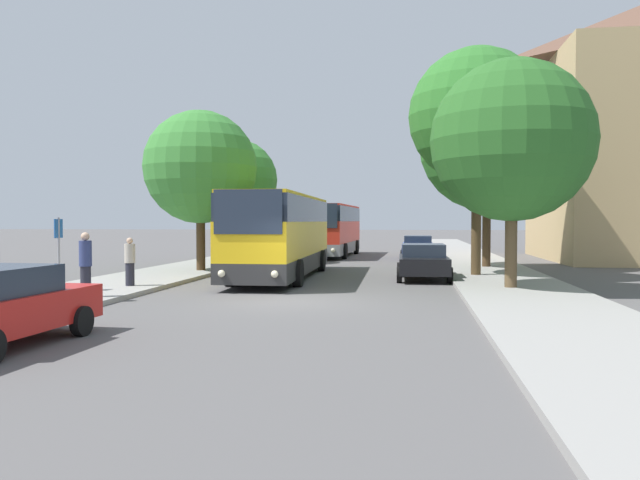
{
  "coord_description": "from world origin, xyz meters",
  "views": [
    {
      "loc": [
        3.48,
        -17.88,
        2.37
      ],
      "look_at": [
        -0.7,
        10.53,
        1.49
      ],
      "focal_mm": 35.0,
      "sensor_mm": 36.0,
      "label": 1
    }
  ],
  "objects_px": {
    "tree_right_mid": "(477,116)",
    "parked_car_right_far": "(418,247)",
    "tree_right_near": "(512,141)",
    "pedestrian_waiting_far": "(130,262)",
    "tree_left_far": "(200,167)",
    "bus_front": "(281,234)",
    "bus_middle": "(332,229)",
    "parked_car_right_near": "(423,261)",
    "bus_stop_sign": "(59,245)",
    "pedestrian_walking_back": "(86,264)",
    "tree_left_near": "(237,180)",
    "tree_right_far": "(487,144)"
  },
  "relations": [
    {
      "from": "bus_middle",
      "to": "tree_right_far",
      "type": "xyz_separation_m",
      "value": [
        8.92,
        -10.17,
        4.3
      ]
    },
    {
      "from": "tree_left_far",
      "to": "bus_stop_sign",
      "type": "bearing_deg",
      "value": -100.42
    },
    {
      "from": "pedestrian_waiting_far",
      "to": "tree_right_near",
      "type": "height_order",
      "value": "tree_right_near"
    },
    {
      "from": "tree_left_near",
      "to": "tree_right_mid",
      "type": "xyz_separation_m",
      "value": [
        12.24,
        -7.16,
        2.04
      ]
    },
    {
      "from": "bus_stop_sign",
      "to": "tree_right_mid",
      "type": "bearing_deg",
      "value": 30.67
    },
    {
      "from": "tree_right_mid",
      "to": "tree_right_far",
      "type": "xyz_separation_m",
      "value": [
        0.98,
        4.84,
        -0.55
      ]
    },
    {
      "from": "tree_left_far",
      "to": "tree_right_far",
      "type": "height_order",
      "value": "tree_right_far"
    },
    {
      "from": "bus_middle",
      "to": "tree_right_mid",
      "type": "bearing_deg",
      "value": -60.58
    },
    {
      "from": "pedestrian_walking_back",
      "to": "tree_right_far",
      "type": "relative_size",
      "value": 0.2
    },
    {
      "from": "pedestrian_waiting_far",
      "to": "tree_right_mid",
      "type": "distance_m",
      "value": 14.85
    },
    {
      "from": "bus_front",
      "to": "tree_right_mid",
      "type": "distance_m",
      "value": 9.42
    },
    {
      "from": "tree_right_mid",
      "to": "parked_car_right_far",
      "type": "bearing_deg",
      "value": 100.0
    },
    {
      "from": "bus_middle",
      "to": "bus_stop_sign",
      "type": "height_order",
      "value": "bus_middle"
    },
    {
      "from": "tree_right_near",
      "to": "tree_right_far",
      "type": "height_order",
      "value": "tree_right_far"
    },
    {
      "from": "tree_left_near",
      "to": "tree_right_near",
      "type": "bearing_deg",
      "value": -43.03
    },
    {
      "from": "bus_front",
      "to": "parked_car_right_far",
      "type": "distance_m",
      "value": 14.99
    },
    {
      "from": "parked_car_right_far",
      "to": "tree_right_near",
      "type": "height_order",
      "value": "tree_right_near"
    },
    {
      "from": "pedestrian_walking_back",
      "to": "tree_right_mid",
      "type": "relative_size",
      "value": 0.2
    },
    {
      "from": "pedestrian_walking_back",
      "to": "bus_stop_sign",
      "type": "bearing_deg",
      "value": 22.5
    },
    {
      "from": "parked_car_right_near",
      "to": "tree_left_far",
      "type": "distance_m",
      "value": 10.85
    },
    {
      "from": "pedestrian_waiting_far",
      "to": "tree_right_near",
      "type": "distance_m",
      "value": 13.55
    },
    {
      "from": "tree_right_far",
      "to": "tree_left_far",
      "type": "bearing_deg",
      "value": -162.29
    },
    {
      "from": "tree_right_far",
      "to": "bus_front",
      "type": "bearing_deg",
      "value": -146.89
    },
    {
      "from": "pedestrian_walking_back",
      "to": "tree_right_near",
      "type": "height_order",
      "value": "tree_right_near"
    },
    {
      "from": "pedestrian_waiting_far",
      "to": "tree_left_far",
      "type": "height_order",
      "value": "tree_left_far"
    },
    {
      "from": "tree_right_near",
      "to": "bus_middle",
      "type": "bearing_deg",
      "value": 113.37
    },
    {
      "from": "pedestrian_walking_back",
      "to": "bus_middle",
      "type": "bearing_deg",
      "value": -38.21
    },
    {
      "from": "tree_left_near",
      "to": "tree_left_far",
      "type": "height_order",
      "value": "tree_left_far"
    },
    {
      "from": "bus_middle",
      "to": "parked_car_right_near",
      "type": "height_order",
      "value": "bus_middle"
    },
    {
      "from": "parked_car_right_far",
      "to": "tree_right_near",
      "type": "xyz_separation_m",
      "value": [
        2.91,
        -17.66,
        4.27
      ]
    },
    {
      "from": "bus_middle",
      "to": "tree_right_far",
      "type": "bearing_deg",
      "value": -47.21
    },
    {
      "from": "pedestrian_walking_back",
      "to": "tree_right_far",
      "type": "bearing_deg",
      "value": -71.03
    },
    {
      "from": "parked_car_right_far",
      "to": "pedestrian_waiting_far",
      "type": "bearing_deg",
      "value": 62.79
    },
    {
      "from": "tree_left_far",
      "to": "tree_right_near",
      "type": "bearing_deg",
      "value": -23.54
    },
    {
      "from": "parked_car_right_far",
      "to": "tree_right_far",
      "type": "height_order",
      "value": "tree_right_far"
    },
    {
      "from": "tree_right_far",
      "to": "bus_middle",
      "type": "bearing_deg",
      "value": 131.25
    },
    {
      "from": "bus_stop_sign",
      "to": "pedestrian_walking_back",
      "type": "xyz_separation_m",
      "value": [
        1.64,
        -1.32,
        -0.49
      ]
    },
    {
      "from": "parked_car_right_far",
      "to": "bus_stop_sign",
      "type": "xyz_separation_m",
      "value": [
        -11.45,
        -20.91,
        0.84
      ]
    },
    {
      "from": "bus_front",
      "to": "tree_left_near",
      "type": "height_order",
      "value": "tree_left_near"
    },
    {
      "from": "pedestrian_walking_back",
      "to": "tree_right_far",
      "type": "height_order",
      "value": "tree_right_far"
    },
    {
      "from": "bus_middle",
      "to": "tree_right_near",
      "type": "xyz_separation_m",
      "value": [
        8.6,
        -19.89,
        3.21
      ]
    },
    {
      "from": "parked_car_right_near",
      "to": "tree_right_near",
      "type": "height_order",
      "value": "tree_right_near"
    },
    {
      "from": "bus_front",
      "to": "pedestrian_walking_back",
      "type": "relative_size",
      "value": 6.29
    },
    {
      "from": "tree_left_far",
      "to": "tree_right_far",
      "type": "relative_size",
      "value": 0.78
    },
    {
      "from": "parked_car_right_near",
      "to": "tree_left_near",
      "type": "height_order",
      "value": "tree_left_near"
    },
    {
      "from": "parked_car_right_near",
      "to": "tree_right_far",
      "type": "xyz_separation_m",
      "value": [
        3.15,
        5.97,
        5.37
      ]
    },
    {
      "from": "bus_middle",
      "to": "bus_stop_sign",
      "type": "xyz_separation_m",
      "value": [
        -5.76,
        -23.14,
        -0.22
      ]
    },
    {
      "from": "bus_front",
      "to": "tree_left_far",
      "type": "relative_size",
      "value": 1.65
    },
    {
      "from": "pedestrian_waiting_far",
      "to": "tree_right_far",
      "type": "relative_size",
      "value": 0.18
    },
    {
      "from": "parked_car_right_far",
      "to": "bus_stop_sign",
      "type": "distance_m",
      "value": 23.86
    }
  ]
}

